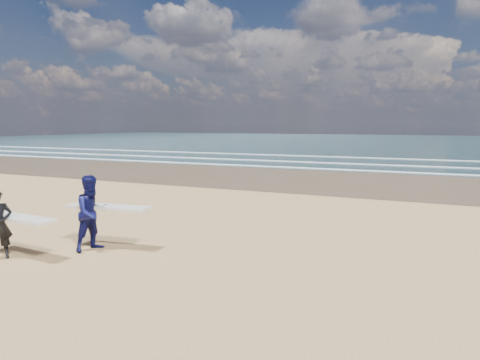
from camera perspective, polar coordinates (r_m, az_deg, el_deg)
The scene contains 2 objects.
surfer_near at distance 11.43m, azimuth -29.18°, elevation -5.06°, with size 2.23×1.05×1.63m.
surfer_far at distance 11.24m, azimuth -18.96°, elevation -4.12°, with size 2.25×1.29×1.88m.
Camera 1 is at (7.90, -6.27, 3.13)m, focal length 32.00 mm.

